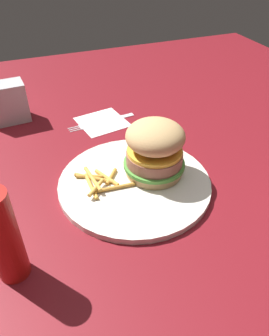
{
  "coord_description": "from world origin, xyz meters",
  "views": [
    {
      "loc": [
        0.44,
        -0.16,
        0.41
      ],
      "look_at": [
        -0.01,
        0.02,
        0.04
      ],
      "focal_mm": 35.28,
      "sensor_mm": 36.0,
      "label": 1
    }
  ],
  "objects": [
    {
      "name": "napkin_dispenser",
      "position": [
        -0.36,
        -0.18,
        0.05
      ],
      "size": [
        0.07,
        0.09,
        0.1
      ],
      "primitive_type": "cube",
      "rotation": [
        0.0,
        0.0,
        4.78
      ],
      "color": "#B7BABF",
      "rests_on": "ground_plane"
    },
    {
      "name": "ground_plane",
      "position": [
        0.0,
        0.0,
        0.0
      ],
      "size": [
        1.6,
        1.6,
        0.0
      ],
      "primitive_type": "plane",
      "color": "maroon"
    },
    {
      "name": "plate",
      "position": [
        -0.01,
        0.02,
        0.01
      ],
      "size": [
        0.29,
        0.29,
        0.01
      ],
      "primitive_type": "cylinder",
      "color": "silver",
      "rests_on": "ground_plane"
    },
    {
      "name": "fries_pile",
      "position": [
        -0.03,
        -0.05,
        0.02
      ],
      "size": [
        0.09,
        0.1,
        0.01
      ],
      "color": "gold",
      "rests_on": "plate"
    },
    {
      "name": "napkin",
      "position": [
        -0.26,
        0.03,
        0.0
      ],
      "size": [
        0.13,
        0.13,
        0.0
      ],
      "primitive_type": "cube",
      "rotation": [
        0.0,
        0.0,
        0.17
      ],
      "color": "white",
      "rests_on": "ground_plane"
    },
    {
      "name": "ketchup_bottle",
      "position": [
        0.11,
        -0.21,
        0.07
      ],
      "size": [
        0.04,
        0.04,
        0.15
      ],
      "primitive_type": "cylinder",
      "color": "#B21914",
      "rests_on": "ground_plane"
    },
    {
      "name": "sandwich",
      "position": [
        -0.02,
        0.06,
        0.07
      ],
      "size": [
        0.12,
        0.12,
        0.11
      ],
      "color": "tan",
      "rests_on": "plate"
    },
    {
      "name": "fork",
      "position": [
        -0.26,
        0.03,
        0.0
      ],
      "size": [
        0.04,
        0.17,
        0.0
      ],
      "color": "silver",
      "rests_on": "napkin"
    }
  ]
}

